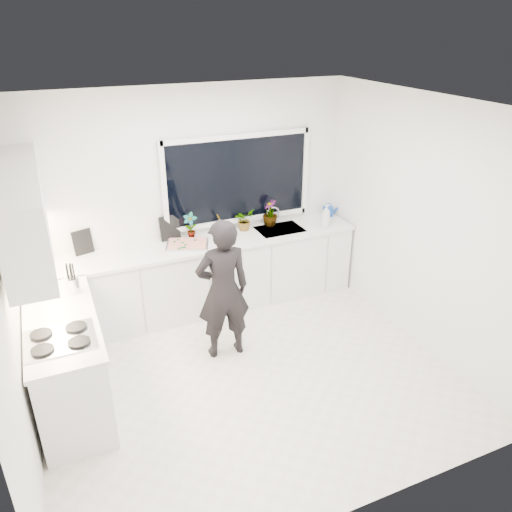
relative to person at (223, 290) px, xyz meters
name	(u,v)px	position (x,y,z in m)	size (l,w,h in m)	color
floor	(248,377)	(0.08, -0.49, -0.80)	(4.00, 3.50, 0.02)	beige
wall_back	(191,200)	(0.08, 1.27, 0.56)	(4.00, 0.02, 2.70)	white
wall_left	(7,304)	(-1.93, -0.49, 0.56)	(0.02, 3.50, 2.70)	white
wall_right	(422,225)	(2.09, -0.49, 0.56)	(0.02, 3.50, 2.70)	white
ceiling	(246,105)	(0.08, -0.49, 1.92)	(4.00, 3.50, 0.02)	white
window	(238,179)	(0.68, 1.24, 0.76)	(1.80, 0.02, 1.00)	black
base_cabinets_back	(203,278)	(0.08, 0.96, -0.35)	(3.92, 0.58, 0.88)	white
base_cabinets_left	(68,363)	(-1.59, -0.14, -0.35)	(0.58, 1.60, 0.88)	white
countertop_back	(201,244)	(0.08, 0.95, 0.11)	(3.94, 0.62, 0.04)	silver
countertop_left	(60,321)	(-1.59, -0.14, 0.11)	(0.62, 1.60, 0.04)	silver
upper_cabinets	(24,210)	(-1.71, 0.21, 1.06)	(0.34, 2.10, 0.70)	white
sink	(280,233)	(1.13, 0.96, 0.08)	(0.58, 0.42, 0.14)	silver
faucet	(273,216)	(1.13, 1.16, 0.24)	(0.03, 0.03, 0.22)	silver
stovetop	(60,339)	(-1.61, -0.49, 0.15)	(0.56, 0.48, 0.03)	black
person	(223,290)	(0.00, 0.00, 0.00)	(0.57, 0.38, 1.57)	black
pizza_tray	(188,245)	(-0.10, 0.93, 0.15)	(0.48, 0.36, 0.03)	silver
pizza	(187,243)	(-0.10, 0.93, 0.17)	(0.44, 0.32, 0.01)	red
watering_can	(328,211)	(1.93, 1.12, 0.20)	(0.14, 0.14, 0.13)	#1246B1
paper_towel_roll	(31,256)	(-1.77, 1.06, 0.26)	(0.11, 0.11, 0.26)	white
knife_block	(37,255)	(-1.72, 1.10, 0.24)	(0.13, 0.10, 0.22)	#9F7A4A
utensil_crock	(73,285)	(-1.43, 0.31, 0.21)	(0.13, 0.13, 0.16)	silver
picture_frame_large	(83,242)	(-1.23, 1.20, 0.27)	(0.22, 0.02, 0.28)	black
picture_frame_small	(170,228)	(-0.23, 1.20, 0.28)	(0.25, 0.02, 0.30)	black
herb_plants	(242,219)	(0.67, 1.12, 0.29)	(1.27, 0.30, 0.34)	#26662D
soap_bottles	(326,217)	(1.71, 0.81, 0.27)	(0.14, 0.14, 0.29)	#D8BF66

